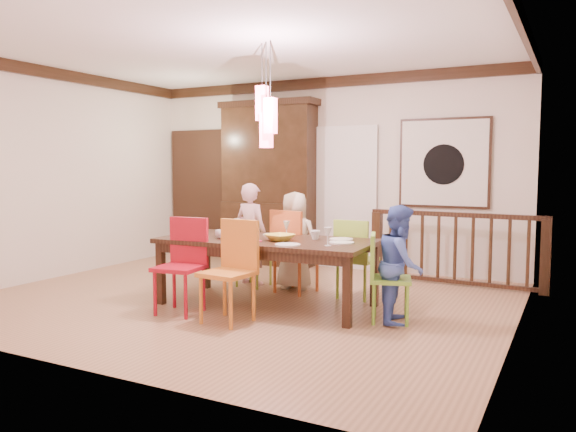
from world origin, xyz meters
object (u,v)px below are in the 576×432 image
at_px(chair_far_left, 254,248).
at_px(person_far_left, 251,234).
at_px(china_hutch, 269,183).
at_px(person_far_mid, 295,241).
at_px(person_end_right, 401,264).
at_px(balustrade, 455,247).
at_px(chair_end_right, 391,272).
at_px(dining_table, 267,245).

xyz_separation_m(chair_far_left, person_far_left, (-0.09, 0.09, 0.17)).
xyz_separation_m(china_hutch, person_far_mid, (1.22, -1.50, -0.67)).
xyz_separation_m(chair_far_left, person_end_right, (2.17, -0.79, 0.09)).
relative_size(china_hutch, balustrade, 1.13).
distance_m(chair_end_right, person_far_left, 2.36).
bearing_deg(chair_far_left, person_end_right, 163.44).
relative_size(person_far_mid, person_end_right, 1.05).
bearing_deg(person_far_mid, person_far_left, -7.62).
height_order(chair_far_left, china_hutch, china_hutch).
bearing_deg(chair_far_left, china_hutch, -63.93).
xyz_separation_m(dining_table, balustrade, (1.67, 2.04, -0.18)).
distance_m(chair_far_left, chair_end_right, 2.24).
xyz_separation_m(person_far_left, person_far_mid, (0.64, -0.01, -0.05)).
height_order(china_hutch, person_far_left, china_hutch).
relative_size(dining_table, chair_far_left, 2.79).
distance_m(chair_end_right, person_end_right, 0.13).
bearing_deg(china_hutch, person_far_left, -68.95).
height_order(chair_end_right, china_hutch, china_hutch).
bearing_deg(person_end_right, balustrade, -16.94).
bearing_deg(person_far_mid, chair_far_left, 1.97).
xyz_separation_m(chair_end_right, person_end_right, (0.09, 0.03, 0.08)).
bearing_deg(person_end_right, chair_far_left, 57.29).
xyz_separation_m(dining_table, person_end_right, (1.52, 0.01, -0.09)).
bearing_deg(balustrade, chair_far_left, -148.55).
height_order(chair_far_left, person_end_right, person_end_right).
relative_size(dining_table, person_far_left, 1.81).
distance_m(person_far_left, person_far_mid, 0.65).
bearing_deg(person_far_left, chair_far_left, 143.74).
xyz_separation_m(dining_table, chair_far_left, (-0.65, 0.80, -0.18)).
bearing_deg(chair_end_right, dining_table, 72.32).
height_order(person_far_mid, person_end_right, person_far_mid).
xyz_separation_m(china_hutch, balustrade, (2.98, -0.35, -0.79)).
distance_m(dining_table, person_far_mid, 0.89).
bearing_deg(person_far_left, person_end_right, 168.66).
bearing_deg(chair_far_left, dining_table, 132.41).
relative_size(china_hutch, person_end_right, 2.19).
height_order(balustrade, person_end_right, person_end_right).
distance_m(person_far_mid, person_end_right, 1.84).
distance_m(balustrade, person_far_left, 2.67).
bearing_deg(dining_table, person_far_left, 127.32).
relative_size(chair_end_right, balustrade, 0.39).
bearing_deg(person_end_right, dining_table, 77.66).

